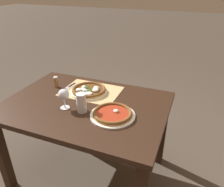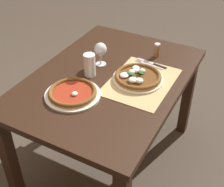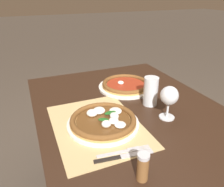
% 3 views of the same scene
% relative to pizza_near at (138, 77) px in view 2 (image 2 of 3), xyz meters
% --- Properties ---
extents(ground_plane, '(24.00, 24.00, 0.00)m').
position_rel_pizza_near_xyz_m(ground_plane, '(-0.05, 0.17, -0.76)').
color(ground_plane, '#473D33').
extents(dining_table, '(1.25, 0.89, 0.74)m').
position_rel_pizza_near_xyz_m(dining_table, '(-0.05, 0.17, -0.13)').
color(dining_table, black).
rests_on(dining_table, ground).
extents(paper_placemat, '(0.48, 0.36, 0.00)m').
position_rel_pizza_near_xyz_m(paper_placemat, '(-0.01, -0.03, -0.02)').
color(paper_placemat, tan).
rests_on(paper_placemat, dining_table).
extents(pizza_near, '(0.31, 0.31, 0.05)m').
position_rel_pizza_near_xyz_m(pizza_near, '(0.00, 0.00, 0.00)').
color(pizza_near, silver).
rests_on(pizza_near, paper_placemat).
extents(pizza_far, '(0.32, 0.32, 0.04)m').
position_rel_pizza_near_xyz_m(pizza_far, '(-0.32, 0.26, -0.00)').
color(pizza_far, silver).
rests_on(pizza_far, dining_table).
extents(wine_glass, '(0.08, 0.08, 0.16)m').
position_rel_pizza_near_xyz_m(wine_glass, '(0.05, 0.29, 0.08)').
color(wine_glass, silver).
rests_on(wine_glass, dining_table).
extents(pint_glass, '(0.07, 0.07, 0.15)m').
position_rel_pizza_near_xyz_m(pint_glass, '(-0.09, 0.28, 0.05)').
color(pint_glass, silver).
rests_on(pint_glass, dining_table).
extents(fork, '(0.04, 0.20, 0.00)m').
position_rel_pizza_near_xyz_m(fork, '(0.19, 0.01, -0.02)').
color(fork, '#B7B7BC').
rests_on(fork, paper_placemat).
extents(knife, '(0.04, 0.22, 0.01)m').
position_rel_pizza_near_xyz_m(knife, '(0.22, -0.00, -0.02)').
color(knife, black).
rests_on(knife, paper_placemat).
extents(pepper_shaker, '(0.04, 0.04, 0.10)m').
position_rel_pizza_near_xyz_m(pepper_shaker, '(0.32, 0.01, 0.03)').
color(pepper_shaker, brown).
rests_on(pepper_shaker, dining_table).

